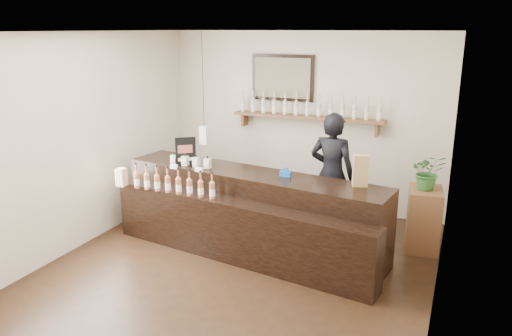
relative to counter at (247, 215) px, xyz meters
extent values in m
plane|color=black|center=(0.13, -0.56, -0.48)|extent=(5.00, 5.00, 0.00)
plane|color=beige|center=(0.13, 1.94, 0.92)|extent=(4.50, 0.00, 4.50)
plane|color=beige|center=(0.13, -3.06, 0.92)|extent=(4.50, 0.00, 4.50)
plane|color=beige|center=(-2.12, -0.56, 0.92)|extent=(0.00, 5.00, 5.00)
plane|color=beige|center=(2.38, -0.56, 0.92)|extent=(0.00, 5.00, 5.00)
plane|color=white|center=(0.13, -0.56, 2.32)|extent=(5.00, 5.00, 0.00)
cube|color=brown|center=(0.23, 1.81, 1.02)|extent=(2.40, 0.25, 0.04)
cube|color=brown|center=(-0.85, 1.84, 0.90)|extent=(0.04, 0.20, 0.20)
cube|color=brown|center=(1.31, 1.84, 0.90)|extent=(0.04, 0.20, 0.20)
cube|color=black|center=(-0.22, 1.91, 1.60)|extent=(1.02, 0.04, 0.72)
cube|color=#473E2E|center=(-0.22, 1.88, 1.60)|extent=(0.92, 0.01, 0.62)
cube|color=white|center=(-1.17, 1.04, 0.77)|extent=(0.12, 0.12, 0.28)
cylinder|color=black|center=(-1.17, 1.04, 1.61)|extent=(0.01, 0.01, 1.41)
cylinder|color=beige|center=(-0.87, 1.81, 1.14)|extent=(0.07, 0.07, 0.20)
cone|color=beige|center=(-0.87, 1.81, 1.27)|extent=(0.07, 0.07, 0.05)
cylinder|color=beige|center=(-0.87, 1.81, 1.33)|extent=(0.02, 0.02, 0.07)
cylinder|color=gold|center=(-0.87, 1.81, 1.37)|extent=(0.03, 0.03, 0.02)
cylinder|color=white|center=(-0.87, 1.81, 1.12)|extent=(0.07, 0.07, 0.09)
cylinder|color=beige|center=(-0.69, 1.81, 1.14)|extent=(0.07, 0.07, 0.20)
cone|color=beige|center=(-0.69, 1.81, 1.27)|extent=(0.07, 0.07, 0.05)
cylinder|color=beige|center=(-0.69, 1.81, 1.33)|extent=(0.02, 0.02, 0.07)
cylinder|color=gold|center=(-0.69, 1.81, 1.37)|extent=(0.03, 0.03, 0.02)
cylinder|color=white|center=(-0.69, 1.81, 1.12)|extent=(0.07, 0.07, 0.09)
cylinder|color=beige|center=(-0.51, 1.81, 1.14)|extent=(0.07, 0.07, 0.20)
cone|color=beige|center=(-0.51, 1.81, 1.27)|extent=(0.07, 0.07, 0.05)
cylinder|color=beige|center=(-0.51, 1.81, 1.33)|extent=(0.02, 0.02, 0.07)
cylinder|color=gold|center=(-0.51, 1.81, 1.37)|extent=(0.03, 0.03, 0.02)
cylinder|color=white|center=(-0.51, 1.81, 1.12)|extent=(0.07, 0.07, 0.09)
cylinder|color=beige|center=(-0.32, 1.81, 1.14)|extent=(0.07, 0.07, 0.20)
cone|color=beige|center=(-0.32, 1.81, 1.27)|extent=(0.07, 0.07, 0.05)
cylinder|color=beige|center=(-0.32, 1.81, 1.33)|extent=(0.02, 0.02, 0.07)
cylinder|color=gold|center=(-0.32, 1.81, 1.37)|extent=(0.03, 0.03, 0.02)
cylinder|color=white|center=(-0.32, 1.81, 1.12)|extent=(0.07, 0.07, 0.09)
cylinder|color=beige|center=(-0.14, 1.81, 1.14)|extent=(0.07, 0.07, 0.20)
cone|color=beige|center=(-0.14, 1.81, 1.27)|extent=(0.07, 0.07, 0.05)
cylinder|color=beige|center=(-0.14, 1.81, 1.33)|extent=(0.02, 0.02, 0.07)
cylinder|color=gold|center=(-0.14, 1.81, 1.37)|extent=(0.03, 0.03, 0.02)
cylinder|color=white|center=(-0.14, 1.81, 1.12)|extent=(0.07, 0.07, 0.09)
cylinder|color=beige|center=(0.04, 1.81, 1.14)|extent=(0.07, 0.07, 0.20)
cone|color=beige|center=(0.04, 1.81, 1.27)|extent=(0.07, 0.07, 0.05)
cylinder|color=beige|center=(0.04, 1.81, 1.33)|extent=(0.02, 0.02, 0.07)
cylinder|color=gold|center=(0.04, 1.81, 1.37)|extent=(0.03, 0.03, 0.02)
cylinder|color=white|center=(0.04, 1.81, 1.12)|extent=(0.07, 0.07, 0.09)
cylinder|color=beige|center=(0.23, 1.81, 1.14)|extent=(0.07, 0.07, 0.20)
cone|color=beige|center=(0.23, 1.81, 1.27)|extent=(0.07, 0.07, 0.05)
cylinder|color=beige|center=(0.23, 1.81, 1.33)|extent=(0.02, 0.02, 0.07)
cylinder|color=gold|center=(0.23, 1.81, 1.37)|extent=(0.03, 0.03, 0.02)
cylinder|color=white|center=(0.23, 1.81, 1.12)|extent=(0.07, 0.07, 0.09)
cylinder|color=beige|center=(0.41, 1.81, 1.14)|extent=(0.07, 0.07, 0.20)
cone|color=beige|center=(0.41, 1.81, 1.27)|extent=(0.07, 0.07, 0.05)
cylinder|color=beige|center=(0.41, 1.81, 1.33)|extent=(0.02, 0.02, 0.07)
cylinder|color=gold|center=(0.41, 1.81, 1.37)|extent=(0.03, 0.03, 0.02)
cylinder|color=white|center=(0.41, 1.81, 1.12)|extent=(0.07, 0.07, 0.09)
cylinder|color=beige|center=(0.59, 1.81, 1.14)|extent=(0.07, 0.07, 0.20)
cone|color=beige|center=(0.59, 1.81, 1.27)|extent=(0.07, 0.07, 0.05)
cylinder|color=beige|center=(0.59, 1.81, 1.33)|extent=(0.02, 0.02, 0.07)
cylinder|color=gold|center=(0.59, 1.81, 1.37)|extent=(0.03, 0.03, 0.02)
cylinder|color=white|center=(0.59, 1.81, 1.12)|extent=(0.07, 0.07, 0.09)
cylinder|color=beige|center=(0.78, 1.81, 1.14)|extent=(0.07, 0.07, 0.20)
cone|color=beige|center=(0.78, 1.81, 1.27)|extent=(0.07, 0.07, 0.05)
cylinder|color=beige|center=(0.78, 1.81, 1.33)|extent=(0.02, 0.02, 0.07)
cylinder|color=gold|center=(0.78, 1.81, 1.37)|extent=(0.03, 0.03, 0.02)
cylinder|color=white|center=(0.78, 1.81, 1.12)|extent=(0.07, 0.07, 0.09)
cylinder|color=beige|center=(0.96, 1.81, 1.14)|extent=(0.07, 0.07, 0.20)
cone|color=beige|center=(0.96, 1.81, 1.27)|extent=(0.07, 0.07, 0.05)
cylinder|color=beige|center=(0.96, 1.81, 1.33)|extent=(0.02, 0.02, 0.07)
cylinder|color=gold|center=(0.96, 1.81, 1.37)|extent=(0.03, 0.03, 0.02)
cylinder|color=white|center=(0.96, 1.81, 1.12)|extent=(0.07, 0.07, 0.09)
cylinder|color=beige|center=(1.14, 1.81, 1.14)|extent=(0.07, 0.07, 0.20)
cone|color=beige|center=(1.14, 1.81, 1.27)|extent=(0.07, 0.07, 0.05)
cylinder|color=beige|center=(1.14, 1.81, 1.33)|extent=(0.02, 0.02, 0.07)
cylinder|color=gold|center=(1.14, 1.81, 1.37)|extent=(0.03, 0.03, 0.02)
cylinder|color=white|center=(1.14, 1.81, 1.12)|extent=(0.07, 0.07, 0.09)
cylinder|color=beige|center=(1.33, 1.81, 1.14)|extent=(0.07, 0.07, 0.20)
cone|color=beige|center=(1.33, 1.81, 1.27)|extent=(0.07, 0.07, 0.05)
cylinder|color=beige|center=(1.33, 1.81, 1.33)|extent=(0.02, 0.02, 0.07)
cylinder|color=gold|center=(1.33, 1.81, 1.37)|extent=(0.03, 0.03, 0.02)
cylinder|color=white|center=(1.33, 1.81, 1.12)|extent=(0.07, 0.07, 0.09)
cube|color=black|center=(0.01, 0.14, 0.03)|extent=(3.73, 1.18, 1.03)
cube|color=black|center=(0.01, -0.35, -0.09)|extent=(3.68, 0.86, 0.78)
cube|color=white|center=(-1.02, -0.10, 0.57)|extent=(0.10, 0.04, 0.05)
cube|color=white|center=(-0.64, -0.10, 0.57)|extent=(0.10, 0.04, 0.05)
cube|color=tan|center=(-1.70, -0.35, 0.36)|extent=(0.12, 0.12, 0.12)
cube|color=tan|center=(-1.70, -0.35, 0.48)|extent=(0.12, 0.12, 0.12)
cube|color=beige|center=(-1.13, 0.08, 0.61)|extent=(0.08, 0.08, 0.13)
cube|color=#FDC7C5|center=(-1.13, 0.03, 0.61)|extent=(0.07, 0.00, 0.06)
cylinder|color=black|center=(-1.13, 0.08, 0.70)|extent=(0.02, 0.02, 0.03)
cube|color=beige|center=(-0.95, 0.08, 0.61)|extent=(0.08, 0.08, 0.13)
cube|color=#FDC7C5|center=(-0.95, 0.03, 0.61)|extent=(0.07, 0.00, 0.06)
cylinder|color=black|center=(-0.95, 0.08, 0.70)|extent=(0.02, 0.02, 0.03)
cube|color=beige|center=(-0.78, 0.08, 0.61)|extent=(0.08, 0.08, 0.13)
cube|color=#FDC7C5|center=(-0.78, 0.03, 0.61)|extent=(0.07, 0.00, 0.06)
cylinder|color=black|center=(-0.78, 0.08, 0.70)|extent=(0.02, 0.02, 0.03)
cube|color=beige|center=(-0.61, 0.08, 0.61)|extent=(0.08, 0.08, 0.13)
cube|color=#FDC7C5|center=(-0.61, 0.03, 0.61)|extent=(0.07, 0.00, 0.06)
cylinder|color=black|center=(-0.61, 0.08, 0.70)|extent=(0.02, 0.02, 0.03)
cylinder|color=#9E5935|center=(-1.45, -0.35, 0.40)|extent=(0.07, 0.07, 0.20)
cone|color=#9E5935|center=(-1.45, -0.35, 0.52)|extent=(0.07, 0.07, 0.05)
cylinder|color=#9E5935|center=(-1.45, -0.35, 0.58)|extent=(0.02, 0.02, 0.07)
cylinder|color=black|center=(-1.45, -0.35, 0.63)|extent=(0.03, 0.03, 0.02)
cylinder|color=white|center=(-1.45, -0.35, 0.38)|extent=(0.07, 0.07, 0.09)
cylinder|color=#9E5935|center=(-1.29, -0.35, 0.40)|extent=(0.07, 0.07, 0.20)
cone|color=#9E5935|center=(-1.29, -0.35, 0.52)|extent=(0.07, 0.07, 0.05)
cylinder|color=#9E5935|center=(-1.29, -0.35, 0.58)|extent=(0.02, 0.02, 0.07)
cylinder|color=black|center=(-1.29, -0.35, 0.63)|extent=(0.03, 0.03, 0.02)
cylinder|color=white|center=(-1.29, -0.35, 0.38)|extent=(0.07, 0.07, 0.09)
cylinder|color=#9E5935|center=(-1.13, -0.35, 0.40)|extent=(0.07, 0.07, 0.20)
cone|color=#9E5935|center=(-1.13, -0.35, 0.52)|extent=(0.07, 0.07, 0.05)
cylinder|color=#9E5935|center=(-1.13, -0.35, 0.58)|extent=(0.02, 0.02, 0.07)
cylinder|color=black|center=(-1.13, -0.35, 0.63)|extent=(0.03, 0.03, 0.02)
cylinder|color=white|center=(-1.13, -0.35, 0.38)|extent=(0.07, 0.07, 0.09)
cylinder|color=#9E5935|center=(-0.97, -0.35, 0.40)|extent=(0.07, 0.07, 0.20)
cone|color=#9E5935|center=(-0.97, -0.35, 0.52)|extent=(0.07, 0.07, 0.05)
cylinder|color=#9E5935|center=(-0.97, -0.35, 0.58)|extent=(0.02, 0.02, 0.07)
cylinder|color=black|center=(-0.97, -0.35, 0.63)|extent=(0.03, 0.03, 0.02)
cylinder|color=white|center=(-0.97, -0.35, 0.38)|extent=(0.07, 0.07, 0.09)
cylinder|color=#9E5935|center=(-0.80, -0.35, 0.40)|extent=(0.07, 0.07, 0.20)
cone|color=#9E5935|center=(-0.80, -0.35, 0.52)|extent=(0.07, 0.07, 0.05)
cylinder|color=#9E5935|center=(-0.80, -0.35, 0.58)|extent=(0.02, 0.02, 0.07)
cylinder|color=black|center=(-0.80, -0.35, 0.63)|extent=(0.03, 0.03, 0.02)
cylinder|color=white|center=(-0.80, -0.35, 0.38)|extent=(0.07, 0.07, 0.09)
cylinder|color=#9E5935|center=(-0.64, -0.35, 0.40)|extent=(0.07, 0.07, 0.20)
cone|color=#9E5935|center=(-0.64, -0.35, 0.52)|extent=(0.07, 0.07, 0.05)
cylinder|color=#9E5935|center=(-0.64, -0.35, 0.58)|extent=(0.02, 0.02, 0.07)
cylinder|color=black|center=(-0.64, -0.35, 0.63)|extent=(0.03, 0.03, 0.02)
cylinder|color=white|center=(-0.64, -0.35, 0.38)|extent=(0.07, 0.07, 0.09)
cylinder|color=#9E5935|center=(-0.48, -0.35, 0.40)|extent=(0.07, 0.07, 0.20)
cone|color=#9E5935|center=(-0.48, -0.35, 0.52)|extent=(0.07, 0.07, 0.05)
cylinder|color=#9E5935|center=(-0.48, -0.35, 0.58)|extent=(0.02, 0.02, 0.07)
cylinder|color=black|center=(-0.48, -0.35, 0.63)|extent=(0.03, 0.03, 0.02)
cylinder|color=white|center=(-0.48, -0.35, 0.38)|extent=(0.07, 0.07, 0.09)
cylinder|color=#9E5935|center=(-0.32, -0.35, 0.40)|extent=(0.07, 0.07, 0.20)
cone|color=#9E5935|center=(-0.32, -0.35, 0.52)|extent=(0.07, 0.07, 0.05)
cylinder|color=#9E5935|center=(-0.32, -0.35, 0.58)|extent=(0.02, 0.02, 0.07)
cylinder|color=black|center=(-0.32, -0.35, 0.63)|extent=(0.03, 0.03, 0.02)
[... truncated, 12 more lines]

